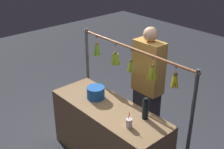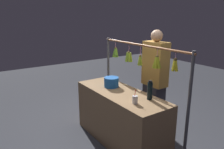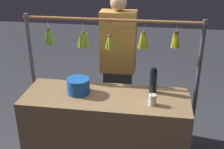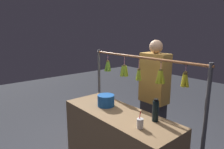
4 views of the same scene
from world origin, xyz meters
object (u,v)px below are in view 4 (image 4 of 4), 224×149
water_bottle (156,111)px  drink_cup (140,123)px  vendor_person (154,100)px  blue_bucket (106,100)px

water_bottle → drink_cup: size_ratio=1.45×
drink_cup → vendor_person: vendor_person is taller
water_bottle → vendor_person: size_ratio=0.16×
blue_bucket → vendor_person: size_ratio=0.13×
blue_bucket → drink_cup: 0.78m
water_bottle → drink_cup: bearing=90.7°
drink_cup → blue_bucket: bearing=-10.0°
water_bottle → drink_cup: 0.28m
blue_bucket → drink_cup: (-0.77, 0.13, -0.03)m
water_bottle → vendor_person: (0.44, -0.52, -0.10)m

